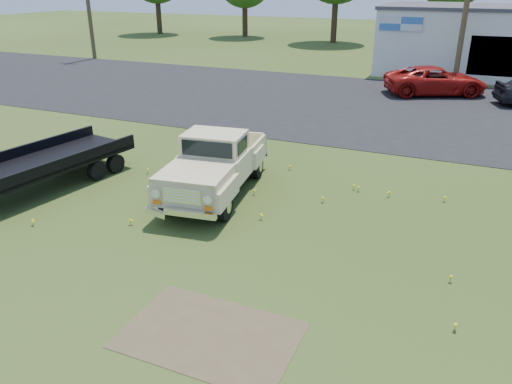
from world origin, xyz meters
TOP-DOWN VIEW (x-y plane):
  - ground at (0.00, 0.00)m, footprint 140.00×140.00m
  - asphalt_lot at (0.00, 15.00)m, footprint 90.00×14.00m
  - dirt_patch_a at (1.50, -3.00)m, footprint 3.00×2.00m
  - dirt_patch_b at (-2.00, 3.50)m, footprint 2.20×1.60m
  - commercial_building at (6.00, 26.99)m, footprint 14.20×8.20m
  - utility_pole_mid at (4.00, 22.00)m, footprint 1.60×0.30m
  - vintage_pickup_truck at (-1.28, 2.53)m, footprint 2.61×5.24m
  - flatbed_trailer at (-6.21, 0.91)m, footprint 3.01×6.40m
  - red_pickup at (3.16, 18.91)m, footprint 5.72×4.33m

SIDE VIEW (x-z plane):
  - ground at x=0.00m, z-range 0.00..0.00m
  - asphalt_lot at x=0.00m, z-range -0.01..0.01m
  - dirt_patch_a at x=1.50m, z-range -0.01..0.01m
  - dirt_patch_b at x=-2.00m, z-range -0.01..0.01m
  - red_pickup at x=3.16m, z-range 0.00..1.44m
  - flatbed_trailer at x=-6.21m, z-range 0.00..1.68m
  - vintage_pickup_truck at x=-1.28m, z-range 0.00..1.82m
  - commercial_building at x=6.00m, z-range 0.03..4.18m
  - utility_pole_mid at x=4.00m, z-range 0.10..9.10m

